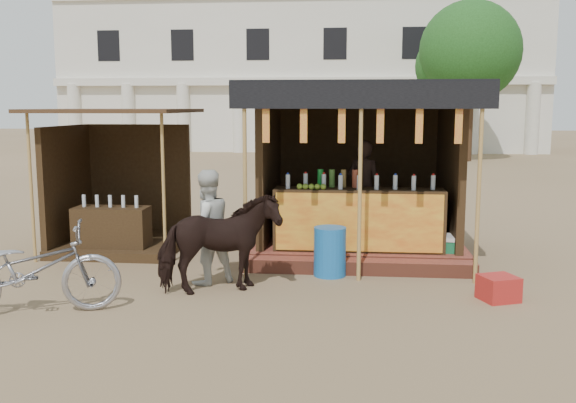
% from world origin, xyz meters
% --- Properties ---
extents(ground, '(120.00, 120.00, 0.00)m').
position_xyz_m(ground, '(0.00, 0.00, 0.00)').
color(ground, '#846B4C').
rests_on(ground, ground).
extents(main_stall, '(3.60, 3.61, 2.78)m').
position_xyz_m(main_stall, '(1.00, 3.36, 1.02)').
color(main_stall, brown).
rests_on(main_stall, ground).
extents(secondary_stall, '(2.40, 2.40, 2.38)m').
position_xyz_m(secondary_stall, '(-3.17, 3.24, 0.85)').
color(secondary_stall, '#362513').
rests_on(secondary_stall, ground).
extents(cow, '(1.70, 1.28, 1.31)m').
position_xyz_m(cow, '(-0.82, 0.77, 0.65)').
color(cow, black).
rests_on(cow, ground).
extents(motorbike, '(2.16, 1.31, 1.07)m').
position_xyz_m(motorbike, '(-2.83, -0.29, 0.53)').
color(motorbike, '#93939B').
rests_on(motorbike, ground).
extents(bystander, '(0.97, 0.95, 1.58)m').
position_xyz_m(bystander, '(-1.08, 1.21, 0.79)').
color(bystander, silver).
rests_on(bystander, ground).
extents(blue_barrel, '(0.52, 0.52, 0.71)m').
position_xyz_m(blue_barrel, '(0.59, 1.77, 0.35)').
color(blue_barrel, '#1760AD').
rests_on(blue_barrel, ground).
extents(red_crate, '(0.54, 0.53, 0.31)m').
position_xyz_m(red_crate, '(2.74, 0.78, 0.16)').
color(red_crate, '#A9201C').
rests_on(red_crate, ground).
extents(cooler, '(0.69, 0.52, 0.46)m').
position_xyz_m(cooler, '(2.23, 2.60, 0.23)').
color(cooler, '#197242').
rests_on(cooler, ground).
extents(background_building, '(26.00, 7.45, 8.18)m').
position_xyz_m(background_building, '(-2.00, 29.94, 3.98)').
color(background_building, silver).
rests_on(background_building, ground).
extents(tree, '(4.50, 4.40, 7.00)m').
position_xyz_m(tree, '(5.81, 22.14, 4.63)').
color(tree, '#382314').
rests_on(tree, ground).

